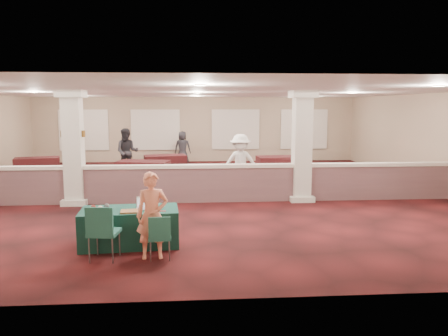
{
  "coord_description": "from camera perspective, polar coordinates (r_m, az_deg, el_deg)",
  "views": [
    {
      "loc": [
        -0.17,
        -13.95,
        2.76
      ],
      "look_at": [
        0.69,
        -2.0,
        1.06
      ],
      "focal_mm": 35.0,
      "sensor_mm": 36.0,
      "label": 1
    }
  ],
  "objects": [
    {
      "name": "ground",
      "position": [
        14.22,
        -3.38,
        -3.14
      ],
      "size": [
        16.0,
        16.0,
        0.0
      ],
      "primitive_type": "plane",
      "color": "#451113",
      "rests_on": "ground"
    },
    {
      "name": "wall_back",
      "position": [
        21.98,
        -3.7,
        5.03
      ],
      "size": [
        16.0,
        0.04,
        3.2
      ],
      "primitive_type": "cube",
      "color": "gray",
      "rests_on": "ground"
    },
    {
      "name": "wall_front",
      "position": [
        6.06,
        -2.46,
        -2.97
      ],
      "size": [
        16.0,
        0.04,
        3.2
      ],
      "primitive_type": "cube",
      "color": "gray",
      "rests_on": "ground"
    },
    {
      "name": "wall_right",
      "position": [
        16.21,
        26.19,
        3.14
      ],
      "size": [
        0.04,
        16.0,
        3.2
      ],
      "primitive_type": "cube",
      "color": "gray",
      "rests_on": "ground"
    },
    {
      "name": "ceiling",
      "position": [
        13.96,
        -3.49,
        9.86
      ],
      "size": [
        16.0,
        16.0,
        0.02
      ],
      "primitive_type": "cube",
      "color": "silver",
      "rests_on": "wall_back"
    },
    {
      "name": "partition_wall",
      "position": [
        12.64,
        -3.31,
        -1.93
      ],
      "size": [
        15.6,
        0.28,
        1.1
      ],
      "color": "brown",
      "rests_on": "ground"
    },
    {
      "name": "column_left",
      "position": [
        12.93,
        -19.06,
        2.65
      ],
      "size": [
        0.72,
        0.72,
        3.2
      ],
      "color": "beige",
      "rests_on": "ground"
    },
    {
      "name": "column_right",
      "position": [
        12.89,
        10.12,
        2.95
      ],
      "size": [
        0.72,
        0.72,
        3.2
      ],
      "color": "beige",
      "rests_on": "ground"
    },
    {
      "name": "sconce_left",
      "position": [
        12.98,
        -20.33,
        4.21
      ],
      "size": [
        0.12,
        0.12,
        0.18
      ],
      "color": "brown",
      "rests_on": "column_left"
    },
    {
      "name": "sconce_right",
      "position": [
        12.84,
        -17.92,
        4.28
      ],
      "size": [
        0.12,
        0.12,
        0.18
      ],
      "color": "brown",
      "rests_on": "column_left"
    },
    {
      "name": "near_table",
      "position": [
        9.0,
        -12.18,
        -7.54
      ],
      "size": [
        1.97,
        1.1,
        0.73
      ],
      "primitive_type": "cube",
      "rotation": [
        0.0,
        0.0,
        0.08
      ],
      "color": "#0E332A",
      "rests_on": "ground"
    },
    {
      "name": "conf_chair_main",
      "position": [
        8.03,
        -8.41,
        -8.49
      ],
      "size": [
        0.44,
        0.44,
        0.82
      ],
      "rotation": [
        0.0,
        0.0,
        0.08
      ],
      "color": "#1B5144",
      "rests_on": "ground"
    },
    {
      "name": "conf_chair_side",
      "position": [
        8.14,
        -15.63,
        -7.62
      ],
      "size": [
        0.57,
        0.58,
        1.02
      ],
      "rotation": [
        0.0,
        0.0,
        -0.13
      ],
      "color": "#1B5144",
      "rests_on": "ground"
    },
    {
      "name": "woman",
      "position": [
        8.07,
        -9.35,
        -6.13
      ],
      "size": [
        0.61,
        0.44,
        1.59
      ],
      "primitive_type": "imported",
      "rotation": [
        0.0,
        0.0,
        0.11
      ],
      "color": "#FF886E",
      "rests_on": "ground"
    },
    {
      "name": "far_table_front_left",
      "position": [
        14.64,
        -13.24,
        -1.66
      ],
      "size": [
        1.87,
        1.36,
        0.68
      ],
      "primitive_type": "cube",
      "rotation": [
        0.0,
        0.0,
        0.34
      ],
      "color": "black",
      "rests_on": "ground"
    },
    {
      "name": "far_table_front_center",
      "position": [
        16.41,
        -10.49,
        -0.41
      ],
      "size": [
        2.03,
        1.32,
        0.76
      ],
      "primitive_type": "cube",
      "rotation": [
        0.0,
        0.0,
        -0.22
      ],
      "color": "black",
      "rests_on": "ground"
    },
    {
      "name": "far_table_front_right",
      "position": [
        17.52,
        8.25,
        0.13
      ],
      "size": [
        2.01,
        1.49,
        0.73
      ],
      "primitive_type": "cube",
      "rotation": [
        0.0,
        0.0,
        -0.36
      ],
      "color": "black",
      "rests_on": "ground"
    },
    {
      "name": "far_table_back_left",
      "position": [
        19.35,
        -23.2,
        0.25
      ],
      "size": [
        1.88,
        1.27,
        0.7
      ],
      "primitive_type": "cube",
      "rotation": [
        0.0,
        0.0,
        0.26
      ],
      "color": "black",
      "rests_on": "ground"
    },
    {
      "name": "far_table_back_center",
      "position": [
        18.7,
        -7.67,
        0.6
      ],
      "size": [
        1.87,
        1.17,
        0.71
      ],
      "primitive_type": "cube",
      "rotation": [
        0.0,
        0.0,
        0.18
      ],
      "color": "black",
      "rests_on": "ground"
    },
    {
      "name": "far_table_back_right",
      "position": [
        17.67,
        7.46,
        0.28
      ],
      "size": [
        1.96,
        1.08,
        0.77
      ],
      "primitive_type": "cube",
      "rotation": [
        0.0,
        0.0,
        0.07
      ],
      "color": "black",
      "rests_on": "ground"
    },
    {
      "name": "attendee_a",
      "position": [
        17.98,
        -12.54,
        2.07
      ],
      "size": [
        0.9,
        0.5,
        1.88
      ],
      "primitive_type": "imported",
      "rotation": [
        0.0,
        0.0,
        -0.0
      ],
      "color": "black",
      "rests_on": "ground"
    },
    {
      "name": "attendee_b",
      "position": [
        14.15,
        2.15,
        0.65
      ],
      "size": [
        1.28,
        0.76,
        1.87
      ],
      "primitive_type": "imported",
      "rotation": [
        0.0,
        0.0,
        -0.19
      ],
      "color": "beige",
      "rests_on": "ground"
    },
    {
      "name": "attendee_c",
      "position": [
        19.08,
        9.65,
        1.94
      ],
      "size": [
        0.85,
        0.98,
        1.52
      ],
      "primitive_type": "imported",
      "rotation": [
        0.0,
        0.0,
        0.99
      ],
      "color": "black",
      "rests_on": "ground"
    },
    {
      "name": "attendee_d",
      "position": [
        21.05,
        -5.43,
        2.67
      ],
      "size": [
        0.82,
        0.5,
        1.58
      ],
      "primitive_type": "imported",
      "rotation": [
        0.0,
        0.0,
        3.04
      ],
      "color": "black",
      "rests_on": "ground"
    },
    {
      "name": "laptop_base",
      "position": [
        8.84,
        -10.32,
        -5.26
      ],
      "size": [
        0.35,
        0.26,
        0.02
      ],
      "primitive_type": "cube",
      "rotation": [
        0.0,
        0.0,
        0.08
      ],
      "color": "#BAB9BE",
      "rests_on": "near_table"
    },
    {
      "name": "laptop_screen",
      "position": [
        8.93,
        -10.32,
        -4.34
      ],
      "size": [
        0.33,
        0.04,
        0.22
      ],
      "primitive_type": "cube",
      "rotation": [
        0.0,
        0.0,
        0.08
      ],
      "color": "#BAB9BE",
      "rests_on": "near_table"
    },
    {
      "name": "screen_glow",
      "position": [
        8.93,
        -10.32,
        -4.45
      ],
      "size": [
        0.3,
        0.03,
        0.19
      ],
      "primitive_type": "cube",
      "rotation": [
        0.0,
        0.0,
        0.08
      ],
      "color": "silver",
      "rests_on": "near_table"
    },
    {
      "name": "knitting",
      "position": [
        8.66,
        -12.03,
        -5.55
      ],
      "size": [
        0.42,
        0.33,
        0.03
      ],
      "primitive_type": "cube",
      "rotation": [
        0.0,
        0.0,
        0.08
      ],
      "color": "#B8691D",
      "rests_on": "near_table"
    },
    {
      "name": "yarn_cream",
      "position": [
        8.86,
        -15.88,
        -5.11
      ],
      "size": [
        0.11,
        0.11,
        0.11
      ],
      "primitive_type": "sphere",
      "color": "beige",
      "rests_on": "near_table"
    },
    {
      "name": "yarn_red",
      "position": [
        9.02,
        -16.71,
        -4.94
      ],
      "size": [
        0.1,
        0.1,
        0.1
      ],
      "primitive_type": "sphere",
      "color": "maroon",
      "rests_on": "near_table"
    },
    {
      "name": "yarn_grey",
      "position": [
        9.06,
        -15.07,
        -4.81
      ],
      "size": [
        0.1,
        0.1,
        0.1
      ],
      "primitive_type": "sphere",
      "color": "#4A4A4F",
      "rests_on": "near_table"
    },
    {
      "name": "scissors",
      "position": [
        8.62,
        -8.02,
        -5.58
      ],
      "size": [
        0.12,
        0.04,
        0.01
      ],
      "primitive_type": "cube",
      "rotation": [
        0.0,
        0.0,
        0.08
      ],
      "color": "red",
      "rests_on": "near_table"
    }
  ]
}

